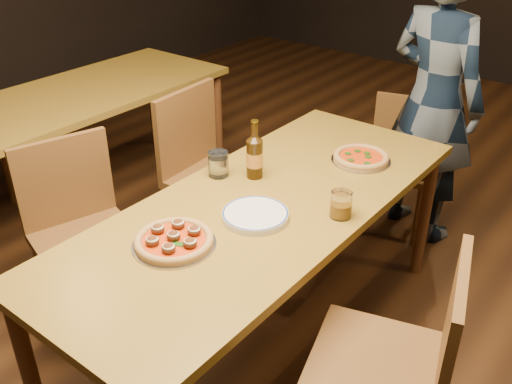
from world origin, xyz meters
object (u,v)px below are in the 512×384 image
Objects in this scene: table_main at (263,217)px; pizza_margherita at (361,158)px; chair_main_e at (377,363)px; pizza_meatball at (174,240)px; beer_bottle at (255,158)px; amber_glass at (341,204)px; table_left at (72,105)px; plate_stack at (255,215)px; water_glass at (218,164)px; diner at (434,100)px; chair_main_nw at (88,241)px; chair_end at (398,166)px; chair_main_sw at (219,177)px.

pizza_margherita is at bearing 77.85° from table_main.
chair_main_e reaches higher than pizza_meatball.
beer_bottle is 0.47m from amber_glass.
table_main is at bearing -10.01° from table_left.
water_glass reaches higher than plate_stack.
diner is (0.09, 1.48, 0.06)m from plate_stack.
chair_end is (0.72, 1.66, -0.06)m from chair_main_nw.
chair_end is at bearing 89.31° from table_main.
chair_main_nw is at bearing -100.62° from chair_main_e.
chair_main_sw is 3.25× the size of pizza_meatball.
plate_stack is at bearing -105.41° from chair_end.
diner is (0.30, 1.22, -0.02)m from beer_bottle.
pizza_margherita is (-0.55, 0.82, 0.29)m from chair_main_e.
chair_main_sw is at bearing 161.23° from amber_glass.
plate_stack is at bearing -27.36° from water_glass.
chair_main_sw is 1.01m from amber_glass.
beer_bottle is 1.25m from diner.
chair_main_e reaches higher than chair_end.
beer_bottle is at bearing -124.33° from pizza_margherita.
water_glass is at bearing -121.30° from chair_end.
chair_end is 0.44m from diner.
amber_glass is (0.28, -1.18, 0.39)m from chair_end.
amber_glass is at bearing -149.08° from chair_main_e.
amber_glass is at bearing 111.91° from diner.
diner is (0.12, 0.09, 0.41)m from chair_end.
beer_bottle reaches higher than table_main.
table_left is 2.03× the size of chair_main_sw.
chair_end is 2.99× the size of pizza_margherita.
chair_main_sw is 1.08m from chair_end.
chair_main_sw reaches higher than table_main.
diner is (-0.53, 1.61, 0.35)m from chair_main_e.
chair_main_e is (1.28, -0.65, -0.02)m from chair_main_sw.
diner is (0.01, 0.79, 0.05)m from pizza_margherita.
water_glass is at bearing 86.06° from diner.
chair_main_nw is 0.71m from pizza_meatball.
pizza_margherita is at bearing 50.45° from water_glass.
water_glass is at bearing -146.65° from beer_bottle.
chair_main_sw is at bearing -167.10° from pizza_margherita.
chair_main_nw is 0.69m from water_glass.
chair_main_sw is 1.04m from pizza_meatball.
diner is at bearing -41.91° from chair_main_sw.
chair_end is 3.17× the size of plate_stack.
diner is at bearing -9.09° from chair_main_nw.
water_glass is at bearing -123.99° from chair_main_e.
diner is at bearing 89.08° from pizza_margherita.
chair_main_e is at bearing -120.75° from chair_main_sw.
chair_main_nw is 3.64× the size of plate_stack.
chair_main_sw is at bearing 9.88° from chair_main_nw.
water_glass is at bearing 167.87° from table_main.
beer_bottle is (-0.18, -1.13, 0.43)m from chair_end.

